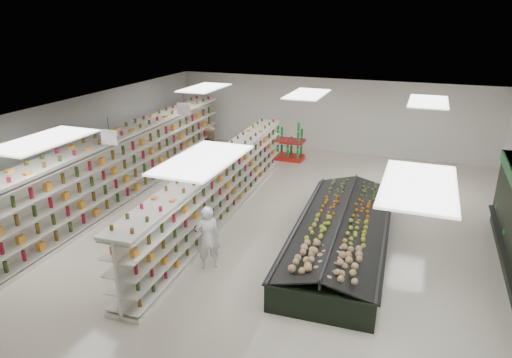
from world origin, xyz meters
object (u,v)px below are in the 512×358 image
at_px(gondola_center, 220,190).
at_px(shopper_background, 212,150).
at_px(produce_island, 341,233).
at_px(shopper_main, 208,237).
at_px(gondola_left, 128,166).
at_px(soda_endcap, 290,143).

xyz_separation_m(gondola_center, shopper_background, (-1.94, 3.45, 0.07)).
bearing_deg(shopper_background, produce_island, -128.69).
bearing_deg(produce_island, shopper_background, 144.10).
distance_m(shopper_main, shopper_background, 6.91).
bearing_deg(produce_island, gondola_center, 169.35).
height_order(gondola_left, gondola_center, gondola_left).
distance_m(gondola_left, produce_island, 7.55).
bearing_deg(produce_island, soda_endcap, 116.81).
distance_m(gondola_center, shopper_background, 3.96).
relative_size(gondola_center, shopper_main, 6.60).
xyz_separation_m(gondola_left, soda_endcap, (3.95, 5.67, -0.29)).
xyz_separation_m(gondola_center, produce_island, (3.81, -0.72, -0.40)).
xyz_separation_m(soda_endcap, shopper_main, (0.64, -8.97, 0.07)).
bearing_deg(shopper_main, produce_island, -178.87).
xyz_separation_m(produce_island, shopper_background, (-5.75, 4.16, 0.48)).
distance_m(gondola_center, produce_island, 3.90).
bearing_deg(gondola_center, soda_endcap, 84.19).
relative_size(gondola_left, gondola_center, 1.21).
xyz_separation_m(gondola_center, shopper_main, (0.98, -2.81, -0.04)).
bearing_deg(gondola_center, shopper_main, -73.49).
relative_size(gondola_left, produce_island, 1.96).
bearing_deg(gondola_center, shopper_background, 116.71).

